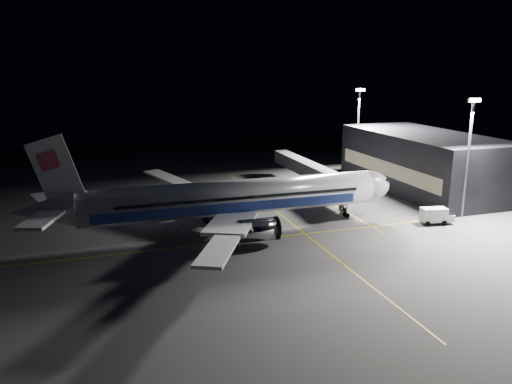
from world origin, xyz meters
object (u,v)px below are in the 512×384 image
Objects in this scene: floodlight_mast_south at (469,147)px; airliner at (227,199)px; service_truck at (437,215)px; baggage_tug at (144,199)px; safety_cone_c at (179,221)px; floodlight_mast_north at (358,123)px; safety_cone_b at (247,204)px; safety_cone_a at (183,224)px; jet_bridge at (313,171)px.

airliner is at bearing 171.67° from floodlight_mast_south.
service_truck is 2.56× the size of baggage_tug.
safety_cone_c is (4.35, -14.65, -0.46)m from baggage_tug.
floodlight_mast_north reaches higher than safety_cone_b.
safety_cone_a is (-47.72, 10.01, -12.09)m from floodlight_mast_south.
jet_bridge is (23.08, 18.06, -0.58)m from airliner.
floodlight_mast_south is at bearing -53.21° from jet_bridge.
floodlight_mast_south reaches higher than safety_cone_b.
jet_bridge is at bearing 19.92° from safety_cone_b.
service_truck reaches higher than safety_cone_b.
service_truck is (-6.84, -39.92, -10.89)m from floodlight_mast_north.
jet_bridge is 24.06m from floodlight_mast_north.
safety_cone_c is (-48.00, 11.92, -12.10)m from floodlight_mast_south.
floodlight_mast_north is 1.00× the size of floodlight_mast_south.
jet_bridge reaches higher than safety_cone_a.
floodlight_mast_north reaches higher than airliner.
safety_cone_b is (18.35, -8.30, -0.42)m from baggage_tug.
safety_cone_c is (-48.00, -26.08, -12.10)m from floodlight_mast_north.
floodlight_mast_south is (0.00, -38.00, 0.00)m from floodlight_mast_north.
baggage_tug is at bearing -167.68° from floodlight_mast_north.
airliner is 27.62× the size of baggage_tug.
floodlight_mast_south is (18.00, -24.07, 7.79)m from jet_bridge.
floodlight_mast_north is 3.63× the size of service_truck.
safety_cone_b is (-34.00, -19.73, -12.06)m from floodlight_mast_north.
floodlight_mast_north is at bearing 28.52° from safety_cone_c.
floodlight_mast_north is at bearing 30.12° from safety_cone_b.
safety_cone_a is (4.63, -16.56, -0.44)m from baggage_tug.
jet_bridge is 55.59× the size of safety_cone_b.
baggage_tug is 15.29m from safety_cone_c.
safety_cone_a is at bearing 168.15° from floodlight_mast_south.
safety_cone_c is at bearing -151.48° from floodlight_mast_north.
jet_bridge is 1.66× the size of floodlight_mast_north.
floodlight_mast_north is at bearing 14.41° from baggage_tug.
floodlight_mast_south is 13.01m from service_truck.
floodlight_mast_south is 33.45× the size of safety_cone_b.
airliner is 10.33m from safety_cone_c.
floodlight_mast_south reaches higher than airliner.
baggage_tug is at bearing 105.63° from safety_cone_a.
baggage_tug is 3.91× the size of safety_cone_a.
floodlight_mast_south is 38.10× the size of safety_cone_c.
safety_cone_b is 15.38m from safety_cone_c.
service_truck reaches higher than safety_cone_a.
airliner is at bearing -141.96° from jet_bridge.
airliner is at bearing -59.16° from baggage_tug.
airliner is at bearing -119.99° from safety_cone_b.
airliner is 1.79× the size of jet_bridge.
safety_cone_c is (-41.16, 13.84, -1.21)m from service_truck.
safety_cone_b is (13.72, 8.26, 0.03)m from safety_cone_a.
service_truck is at bearing -29.95° from baggage_tug.
safety_cone_b is at bearing -149.88° from floodlight_mast_north.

